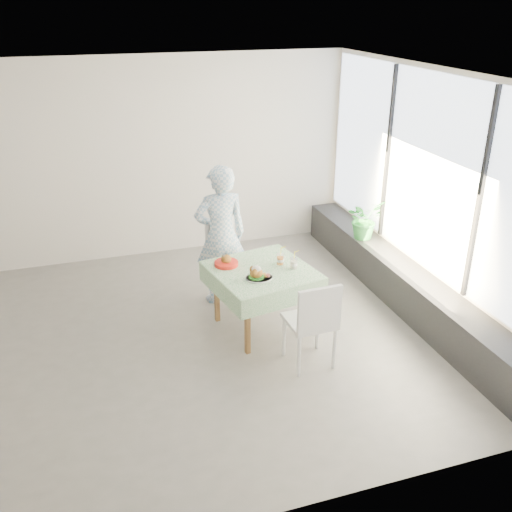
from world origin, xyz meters
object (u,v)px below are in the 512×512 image
object	(u,v)px
main_dish	(258,275)
potted_plant	(364,219)
cafe_table	(262,292)
juice_cup_orange	(280,260)
diner	(221,235)
chair_near	(310,338)
chair_far	(232,275)

from	to	relation	value
main_dish	potted_plant	size ratio (longest dim) A/B	0.56
cafe_table	juice_cup_orange	distance (m)	0.42
diner	main_dish	xyz separation A→B (m)	(0.14, -0.99, -0.07)
diner	main_dish	size ratio (longest dim) A/B	5.81
juice_cup_orange	potted_plant	world-z (taller)	potted_plant
chair_near	main_dish	xyz separation A→B (m)	(-0.36, 0.60, 0.50)
diner	juice_cup_orange	size ratio (longest dim) A/B	7.11
chair_far	juice_cup_orange	world-z (taller)	chair_far
cafe_table	chair_far	bearing A→B (deg)	98.41
chair_near	diner	bearing A→B (deg)	107.57
chair_far	main_dish	world-z (taller)	chair_far
cafe_table	potted_plant	bearing A→B (deg)	29.03
diner	juice_cup_orange	distance (m)	0.88
cafe_table	juice_cup_orange	bearing A→B (deg)	14.54
chair_near	main_dish	distance (m)	0.86
main_dish	potted_plant	bearing A→B (deg)	32.24
diner	potted_plant	size ratio (longest dim) A/B	3.26
juice_cup_orange	diner	bearing A→B (deg)	124.15
diner	potted_plant	distance (m)	2.04
cafe_table	chair_near	size ratio (longest dim) A/B	1.26
cafe_table	diner	distance (m)	0.92
chair_near	juice_cup_orange	world-z (taller)	juice_cup_orange
chair_far	juice_cup_orange	xyz separation A→B (m)	(0.36, -0.74, 0.49)
chair_far	diner	size ratio (longest dim) A/B	0.57
chair_far	cafe_table	bearing A→B (deg)	-81.59
cafe_table	diner	size ratio (longest dim) A/B	0.70
juice_cup_orange	potted_plant	bearing A→B (deg)	31.00
chair_near	juice_cup_orange	distance (m)	1.00
cafe_table	potted_plant	size ratio (longest dim) A/B	2.28
chair_far	chair_near	distance (m)	1.64
diner	chair_near	bearing A→B (deg)	106.49
chair_far	chair_near	xyz separation A→B (m)	(0.37, -1.60, -0.01)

